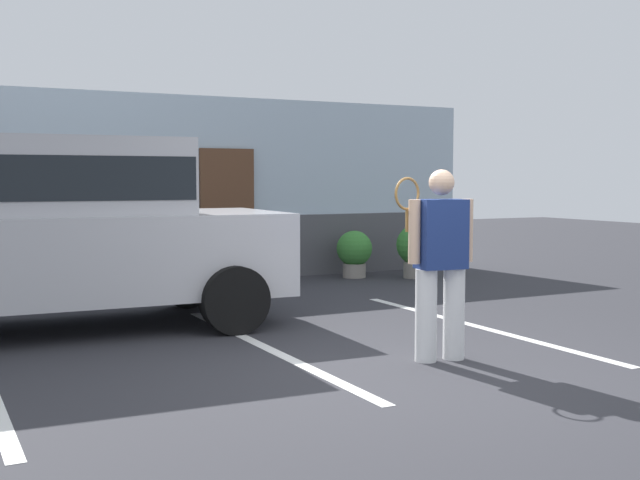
% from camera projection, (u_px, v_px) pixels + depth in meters
% --- Properties ---
extents(ground_plane, '(40.00, 40.00, 0.00)m').
position_uv_depth(ground_plane, '(408.00, 375.00, 6.57)').
color(ground_plane, '#2D2D33').
extents(parking_stripe_1, '(0.12, 4.40, 0.01)m').
position_uv_depth(parking_stripe_1, '(267.00, 348.00, 7.61)').
color(parking_stripe_1, silver).
rests_on(parking_stripe_1, ground_plane).
extents(parking_stripe_2, '(0.12, 4.40, 0.01)m').
position_uv_depth(parking_stripe_2, '(476.00, 326.00, 8.75)').
color(parking_stripe_2, silver).
rests_on(parking_stripe_2, ground_plane).
extents(house_frontage, '(10.59, 0.40, 2.92)m').
position_uv_depth(house_frontage, '(173.00, 195.00, 12.39)').
color(house_frontage, silver).
rests_on(house_frontage, ground_plane).
extents(parked_suv, '(4.68, 2.32, 2.05)m').
position_uv_depth(parked_suv, '(56.00, 224.00, 8.41)').
color(parked_suv, '#B7B7BC').
rests_on(parked_suv, ground_plane).
extents(tennis_player_man, '(0.76, 0.31, 1.71)m').
position_uv_depth(tennis_player_man, '(440.00, 261.00, 7.05)').
color(tennis_player_man, white).
rests_on(tennis_player_man, ground_plane).
extents(potted_plant_by_porch, '(0.59, 0.59, 0.77)m').
position_uv_depth(potted_plant_by_porch, '(354.00, 252.00, 13.03)').
color(potted_plant_by_porch, gray).
rests_on(potted_plant_by_porch, ground_plane).
extents(potted_plant_secondary, '(0.67, 0.67, 0.88)m').
position_uv_depth(potted_plant_secondary, '(417.00, 248.00, 12.98)').
color(potted_plant_secondary, gray).
rests_on(potted_plant_secondary, ground_plane).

